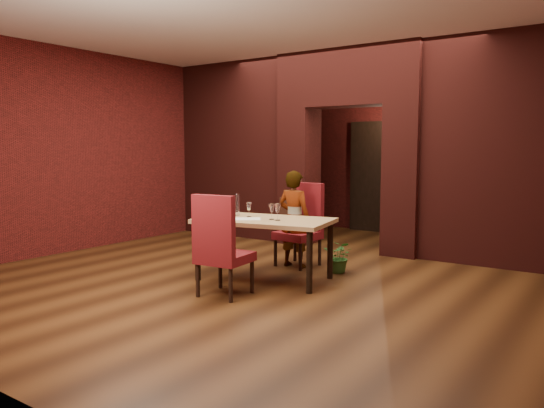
{
  "coord_description": "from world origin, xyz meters",
  "views": [
    {
      "loc": [
        3.9,
        -5.75,
        1.63
      ],
      "look_at": [
        -0.12,
        0.0,
        0.9
      ],
      "focal_mm": 35.0,
      "sensor_mm": 36.0,
      "label": 1
    }
  ],
  "objects_px": {
    "wine_bucket": "(226,207)",
    "water_bottle": "(237,204)",
    "potted_plant": "(340,257)",
    "dining_table": "(264,249)",
    "wine_glass_c": "(278,212)",
    "chair_far": "(298,225)",
    "chair_near": "(225,245)",
    "wine_glass_a": "(249,210)",
    "person_seated": "(294,219)",
    "wine_glass_b": "(272,212)"
  },
  "relations": [
    {
      "from": "chair_far",
      "to": "water_bottle",
      "type": "relative_size",
      "value": 4.02
    },
    {
      "from": "person_seated",
      "to": "potted_plant",
      "type": "bearing_deg",
      "value": -177.49
    },
    {
      "from": "person_seated",
      "to": "potted_plant",
      "type": "relative_size",
      "value": 3.09
    },
    {
      "from": "wine_bucket",
      "to": "water_bottle",
      "type": "height_order",
      "value": "water_bottle"
    },
    {
      "from": "wine_bucket",
      "to": "water_bottle",
      "type": "xyz_separation_m",
      "value": [
        0.11,
        0.09,
        0.04
      ]
    },
    {
      "from": "dining_table",
      "to": "water_bottle",
      "type": "xyz_separation_m",
      "value": [
        -0.49,
        0.07,
        0.53
      ]
    },
    {
      "from": "wine_glass_c",
      "to": "wine_bucket",
      "type": "bearing_deg",
      "value": 178.26
    },
    {
      "from": "chair_far",
      "to": "wine_glass_c",
      "type": "height_order",
      "value": "chair_far"
    },
    {
      "from": "chair_near",
      "to": "wine_bucket",
      "type": "distance_m",
      "value": 1.09
    },
    {
      "from": "wine_bucket",
      "to": "potted_plant",
      "type": "distance_m",
      "value": 1.62
    },
    {
      "from": "potted_plant",
      "to": "dining_table",
      "type": "bearing_deg",
      "value": -125.36
    },
    {
      "from": "person_seated",
      "to": "wine_glass_c",
      "type": "height_order",
      "value": "person_seated"
    },
    {
      "from": "chair_far",
      "to": "chair_near",
      "type": "relative_size",
      "value": 1.01
    },
    {
      "from": "potted_plant",
      "to": "wine_glass_c",
      "type": "bearing_deg",
      "value": -113.03
    },
    {
      "from": "person_seated",
      "to": "water_bottle",
      "type": "xyz_separation_m",
      "value": [
        -0.41,
        -0.74,
        0.24
      ]
    },
    {
      "from": "water_bottle",
      "to": "potted_plant",
      "type": "xyz_separation_m",
      "value": [
        1.09,
        0.78,
        -0.69
      ]
    },
    {
      "from": "wine_glass_c",
      "to": "wine_glass_b",
      "type": "bearing_deg",
      "value": 167.79
    },
    {
      "from": "wine_glass_a",
      "to": "water_bottle",
      "type": "relative_size",
      "value": 0.65
    },
    {
      "from": "wine_glass_b",
      "to": "wine_glass_a",
      "type": "bearing_deg",
      "value": 174.31
    },
    {
      "from": "wine_glass_a",
      "to": "water_bottle",
      "type": "height_order",
      "value": "water_bottle"
    },
    {
      "from": "chair_far",
      "to": "potted_plant",
      "type": "relative_size",
      "value": 2.67
    },
    {
      "from": "wine_glass_c",
      "to": "wine_bucket",
      "type": "height_order",
      "value": "wine_bucket"
    },
    {
      "from": "wine_glass_b",
      "to": "wine_glass_c",
      "type": "xyz_separation_m",
      "value": [
        0.1,
        -0.02,
        0.01
      ]
    },
    {
      "from": "wine_glass_a",
      "to": "water_bottle",
      "type": "bearing_deg",
      "value": 167.84
    },
    {
      "from": "wine_bucket",
      "to": "potted_plant",
      "type": "xyz_separation_m",
      "value": [
        1.21,
        0.87,
        -0.66
      ]
    },
    {
      "from": "chair_far",
      "to": "potted_plant",
      "type": "distance_m",
      "value": 0.77
    },
    {
      "from": "dining_table",
      "to": "wine_glass_c",
      "type": "relative_size",
      "value": 8.09
    },
    {
      "from": "wine_glass_c",
      "to": "potted_plant",
      "type": "relative_size",
      "value": 0.47
    },
    {
      "from": "chair_near",
      "to": "potted_plant",
      "type": "bearing_deg",
      "value": -113.81
    },
    {
      "from": "wine_glass_a",
      "to": "wine_glass_b",
      "type": "height_order",
      "value": "wine_glass_b"
    },
    {
      "from": "water_bottle",
      "to": "dining_table",
      "type": "bearing_deg",
      "value": -8.33
    },
    {
      "from": "chair_far",
      "to": "wine_glass_a",
      "type": "distance_m",
      "value": 0.94
    },
    {
      "from": "chair_far",
      "to": "wine_glass_c",
      "type": "bearing_deg",
      "value": -66.42
    },
    {
      "from": "wine_glass_a",
      "to": "wine_glass_c",
      "type": "distance_m",
      "value": 0.49
    },
    {
      "from": "wine_glass_c",
      "to": "water_bottle",
      "type": "height_order",
      "value": "water_bottle"
    },
    {
      "from": "dining_table",
      "to": "chair_near",
      "type": "relative_size",
      "value": 1.43
    },
    {
      "from": "chair_far",
      "to": "wine_glass_b",
      "type": "height_order",
      "value": "chair_far"
    },
    {
      "from": "wine_glass_a",
      "to": "wine_glass_b",
      "type": "relative_size",
      "value": 0.97
    },
    {
      "from": "chair_near",
      "to": "wine_glass_a",
      "type": "xyz_separation_m",
      "value": [
        -0.32,
        0.85,
        0.29
      ]
    },
    {
      "from": "dining_table",
      "to": "chair_far",
      "type": "height_order",
      "value": "chair_far"
    },
    {
      "from": "person_seated",
      "to": "wine_glass_b",
      "type": "distance_m",
      "value": 0.88
    },
    {
      "from": "wine_glass_a",
      "to": "wine_bucket",
      "type": "distance_m",
      "value": 0.34
    },
    {
      "from": "chair_far",
      "to": "chair_near",
      "type": "distance_m",
      "value": 1.73
    },
    {
      "from": "wine_bucket",
      "to": "water_bottle",
      "type": "bearing_deg",
      "value": 37.58
    },
    {
      "from": "wine_glass_a",
      "to": "wine_glass_c",
      "type": "xyz_separation_m",
      "value": [
        0.48,
        -0.06,
        0.01
      ]
    },
    {
      "from": "dining_table",
      "to": "wine_glass_b",
      "type": "xyz_separation_m",
      "value": [
        0.12,
        -0.02,
        0.48
      ]
    },
    {
      "from": "wine_glass_c",
      "to": "potted_plant",
      "type": "distance_m",
      "value": 1.17
    },
    {
      "from": "person_seated",
      "to": "potted_plant",
      "type": "distance_m",
      "value": 0.82
    },
    {
      "from": "person_seated",
      "to": "potted_plant",
      "type": "height_order",
      "value": "person_seated"
    },
    {
      "from": "wine_glass_c",
      "to": "water_bottle",
      "type": "relative_size",
      "value": 0.7
    }
  ]
}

